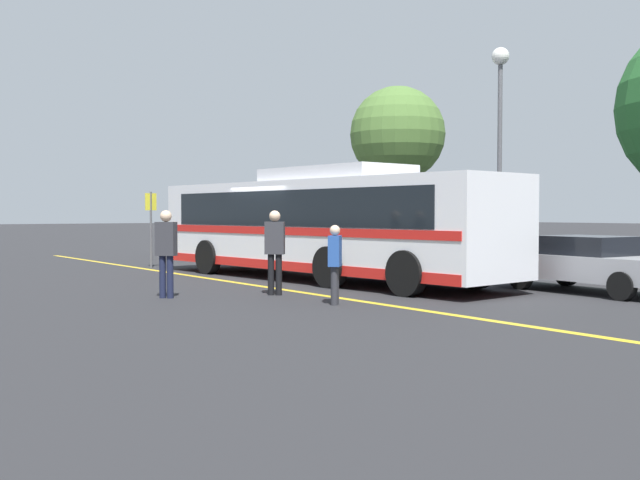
{
  "coord_description": "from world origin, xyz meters",
  "views": [
    {
      "loc": [
        17.14,
        -11.44,
        1.79
      ],
      "look_at": [
        1.03,
        0.38,
        1.07
      ],
      "focal_mm": 42.0,
      "sensor_mm": 36.0,
      "label": 1
    }
  ],
  "objects_px": {
    "pedestrian_0": "(275,246)",
    "transit_bus": "(320,223)",
    "pedestrian_1": "(335,260)",
    "pedestrian_2": "(166,248)",
    "tree_0": "(397,135)",
    "parked_car_0": "(211,241)",
    "parked_car_3": "(591,263)",
    "bus_stop_sign": "(151,220)",
    "parked_car_1": "(293,243)",
    "street_lamp": "(500,107)",
    "parked_car_2": "(424,249)"
  },
  "relations": [
    {
      "from": "tree_0",
      "to": "parked_car_0",
      "type": "bearing_deg",
      "value": -150.15
    },
    {
      "from": "pedestrian_0",
      "to": "transit_bus",
      "type": "bearing_deg",
      "value": 81.13
    },
    {
      "from": "parked_car_1",
      "to": "bus_stop_sign",
      "type": "xyz_separation_m",
      "value": [
        -1.45,
        -4.62,
        0.81
      ]
    },
    {
      "from": "transit_bus",
      "to": "street_lamp",
      "type": "relative_size",
      "value": 1.79
    },
    {
      "from": "parked_car_1",
      "to": "pedestrian_2",
      "type": "distance_m",
      "value": 10.56
    },
    {
      "from": "transit_bus",
      "to": "parked_car_3",
      "type": "relative_size",
      "value": 2.74
    },
    {
      "from": "street_lamp",
      "to": "parked_car_0",
      "type": "bearing_deg",
      "value": -164.64
    },
    {
      "from": "pedestrian_0",
      "to": "pedestrian_1",
      "type": "relative_size",
      "value": 1.19
    },
    {
      "from": "street_lamp",
      "to": "parked_car_2",
      "type": "bearing_deg",
      "value": -89.26
    },
    {
      "from": "bus_stop_sign",
      "to": "street_lamp",
      "type": "relative_size",
      "value": 0.36
    },
    {
      "from": "transit_bus",
      "to": "parked_car_0",
      "type": "xyz_separation_m",
      "value": [
        -11.49,
        2.81,
        -0.87
      ]
    },
    {
      "from": "parked_car_3",
      "to": "bus_stop_sign",
      "type": "distance_m",
      "value": 13.95
    },
    {
      "from": "parked_car_1",
      "to": "street_lamp",
      "type": "relative_size",
      "value": 0.68
    },
    {
      "from": "parked_car_0",
      "to": "bus_stop_sign",
      "type": "bearing_deg",
      "value": -136.67
    },
    {
      "from": "parked_car_0",
      "to": "bus_stop_sign",
      "type": "height_order",
      "value": "bus_stop_sign"
    },
    {
      "from": "parked_car_3",
      "to": "bus_stop_sign",
      "type": "height_order",
      "value": "bus_stop_sign"
    },
    {
      "from": "parked_car_1",
      "to": "tree_0",
      "type": "xyz_separation_m",
      "value": [
        0.94,
        4.03,
        3.92
      ]
    },
    {
      "from": "parked_car_2",
      "to": "pedestrian_0",
      "type": "xyz_separation_m",
      "value": [
        1.51,
        -5.95,
        0.28
      ]
    },
    {
      "from": "pedestrian_2",
      "to": "street_lamp",
      "type": "height_order",
      "value": "street_lamp"
    },
    {
      "from": "pedestrian_1",
      "to": "pedestrian_2",
      "type": "height_order",
      "value": "pedestrian_2"
    },
    {
      "from": "pedestrian_1",
      "to": "parked_car_1",
      "type": "bearing_deg",
      "value": 15.23
    },
    {
      "from": "parked_car_3",
      "to": "pedestrian_1",
      "type": "bearing_deg",
      "value": -11.48
    },
    {
      "from": "parked_car_2",
      "to": "tree_0",
      "type": "distance_m",
      "value": 7.68
    },
    {
      "from": "pedestrian_2",
      "to": "bus_stop_sign",
      "type": "xyz_separation_m",
      "value": [
        -8.4,
        3.32,
        0.51
      ]
    },
    {
      "from": "pedestrian_2",
      "to": "bus_stop_sign",
      "type": "height_order",
      "value": "bus_stop_sign"
    },
    {
      "from": "pedestrian_2",
      "to": "tree_0",
      "type": "bearing_deg",
      "value": -103.98
    },
    {
      "from": "parked_car_3",
      "to": "street_lamp",
      "type": "xyz_separation_m",
      "value": [
        -5.32,
        3.15,
        4.37
      ]
    },
    {
      "from": "pedestrian_0",
      "to": "parked_car_3",
      "type": "bearing_deg",
      "value": 10.53
    },
    {
      "from": "pedestrian_0",
      "to": "tree_0",
      "type": "height_order",
      "value": "tree_0"
    },
    {
      "from": "pedestrian_1",
      "to": "street_lamp",
      "type": "distance_m",
      "value": 10.72
    },
    {
      "from": "parked_car_3",
      "to": "pedestrian_2",
      "type": "height_order",
      "value": "pedestrian_2"
    },
    {
      "from": "pedestrian_1",
      "to": "bus_stop_sign",
      "type": "xyz_separation_m",
      "value": [
        -11.41,
        1.15,
        0.69
      ]
    },
    {
      "from": "parked_car_0",
      "to": "parked_car_3",
      "type": "xyz_separation_m",
      "value": [
        17.65,
        0.24,
        0.01
      ]
    },
    {
      "from": "parked_car_0",
      "to": "pedestrian_0",
      "type": "bearing_deg",
      "value": -114.17
    },
    {
      "from": "transit_bus",
      "to": "parked_car_2",
      "type": "xyz_separation_m",
      "value": [
        0.88,
        2.96,
        -0.74
      ]
    },
    {
      "from": "parked_car_2",
      "to": "street_lamp",
      "type": "xyz_separation_m",
      "value": [
        -0.04,
        3.24,
        4.25
      ]
    },
    {
      "from": "pedestrian_2",
      "to": "bus_stop_sign",
      "type": "relative_size",
      "value": 0.74
    },
    {
      "from": "parked_car_1",
      "to": "parked_car_2",
      "type": "bearing_deg",
      "value": -86.42
    },
    {
      "from": "street_lamp",
      "to": "tree_0",
      "type": "distance_m",
      "value": 5.38
    },
    {
      "from": "parked_car_1",
      "to": "parked_car_3",
      "type": "relative_size",
      "value": 1.04
    },
    {
      "from": "bus_stop_sign",
      "to": "tree_0",
      "type": "height_order",
      "value": "tree_0"
    },
    {
      "from": "parked_car_1",
      "to": "pedestrian_1",
      "type": "height_order",
      "value": "pedestrian_1"
    },
    {
      "from": "pedestrian_1",
      "to": "street_lamp",
      "type": "bearing_deg",
      "value": -22.82
    },
    {
      "from": "pedestrian_1",
      "to": "pedestrian_2",
      "type": "xyz_separation_m",
      "value": [
        -3.0,
        -2.17,
        0.19
      ]
    },
    {
      "from": "pedestrian_2",
      "to": "tree_0",
      "type": "xyz_separation_m",
      "value": [
        -6.01,
        11.97,
        3.62
      ]
    },
    {
      "from": "bus_stop_sign",
      "to": "street_lamp",
      "type": "distance_m",
      "value": 11.66
    },
    {
      "from": "pedestrian_0",
      "to": "pedestrian_1",
      "type": "bearing_deg",
      "value": -46.94
    },
    {
      "from": "pedestrian_0",
      "to": "street_lamp",
      "type": "xyz_separation_m",
      "value": [
        -1.55,
        9.19,
        3.97
      ]
    },
    {
      "from": "parked_car_2",
      "to": "parked_car_3",
      "type": "distance_m",
      "value": 5.28
    },
    {
      "from": "pedestrian_1",
      "to": "pedestrian_2",
      "type": "distance_m",
      "value": 3.71
    }
  ]
}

